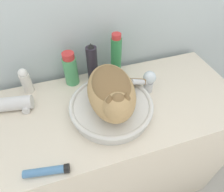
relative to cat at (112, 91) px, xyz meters
The scene contains 10 objects.
vanity_counter 0.56m from the cat, 39.43° to the left, with size 1.14×0.53×0.83m.
sink_basin 0.11m from the cat, 88.16° to the left, with size 0.36×0.36×0.06m.
cat is the anchor object (origin of this frame).
faucet 0.23m from the cat, 22.48° to the left, with size 0.15×0.08×0.13m.
hairspray_can_black 0.26m from the cat, 93.87° to the left, with size 0.05×0.05×0.20m.
mouthwash_bottle 0.29m from the cat, 115.75° to the left, with size 0.07×0.07×0.17m.
deodorant_stick 0.43m from the cat, 142.33° to the left, with size 0.05×0.05×0.13m.
shampoo_bottle_tall 0.28m from the cat, 67.89° to the left, with size 0.05×0.05×0.23m.
cream_tube 0.36m from the cat, 147.88° to the right, with size 0.16×0.05×0.03m.
hair_dryer 0.45m from the cat, 157.93° to the left, with size 0.19×0.10×0.06m.
Camera 1 is at (-0.22, -0.31, 1.50)m, focal length 32.00 mm.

